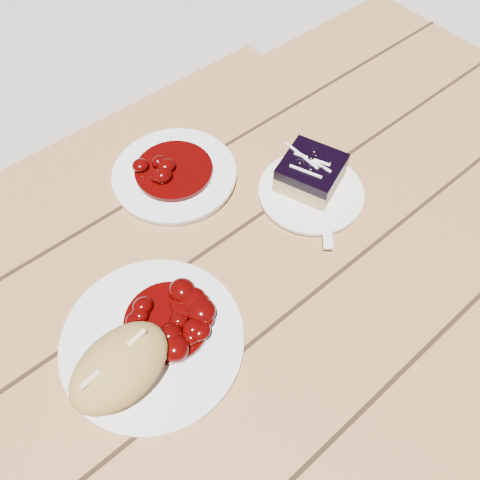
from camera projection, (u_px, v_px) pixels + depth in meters
ground at (176, 465)px, 1.25m from camera, size 60.00×60.00×0.00m
picnic_table at (135, 410)px, 0.76m from camera, size 2.00×1.55×0.75m
main_plate at (153, 341)px, 0.64m from camera, size 0.25×0.25×0.02m
goulash_stew at (166, 317)px, 0.63m from camera, size 0.12×0.12×0.04m
bread_roll at (120, 367)px, 0.58m from camera, size 0.15×0.11×0.07m
dessert_plate at (311, 193)px, 0.79m from camera, size 0.17×0.17×0.01m
blueberry_cake at (311, 172)px, 0.78m from camera, size 0.12×0.12×0.05m
fork_dessert at (326, 216)px, 0.75m from camera, size 0.13×0.13×0.00m
second_plate at (175, 176)px, 0.81m from camera, size 0.21×0.21×0.02m
second_stew at (173, 164)px, 0.78m from camera, size 0.13×0.13×0.04m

